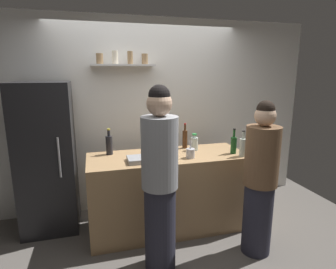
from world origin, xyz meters
name	(u,v)px	position (x,y,z in m)	size (l,w,h in m)	color
ground_plane	(169,251)	(0.00, 0.00, 0.00)	(5.28, 5.28, 0.00)	#59544F
back_wall_assembly	(145,115)	(0.00, 1.25, 1.30)	(4.80, 0.32, 2.60)	white
refrigerator	(47,159)	(-1.27, 0.85, 0.89)	(0.63, 0.60, 1.78)	black
counter	(168,192)	(0.12, 0.49, 0.46)	(1.87, 0.72, 0.93)	#9E7A51
baking_pan	(143,159)	(-0.21, 0.34, 0.95)	(0.34, 0.24, 0.05)	gray
utensil_holder	(190,153)	(0.34, 0.32, 0.98)	(0.10, 0.10, 0.22)	#B2B2B7
wine_bottle_amber_glass	(185,139)	(0.41, 0.74, 1.05)	(0.06, 0.06, 0.33)	#472814
wine_bottle_pale_glass	(243,147)	(0.94, 0.22, 1.04)	(0.07, 0.07, 0.31)	#B2BFB2
wine_bottle_green_glass	(234,144)	(0.90, 0.35, 1.04)	(0.07, 0.07, 0.30)	#19471E
wine_bottle_dark_glass	(109,145)	(-0.54, 0.70, 1.05)	(0.08, 0.08, 0.31)	black
water_bottle_plastic	(194,143)	(0.49, 0.61, 1.02)	(0.09, 0.09, 0.21)	silver
person_grey_hoodie	(160,182)	(-0.15, -0.20, 0.89)	(0.34, 0.34, 1.79)	#262633
person_brown_jacket	(260,181)	(0.90, -0.23, 0.80)	(0.34, 0.34, 1.63)	#262633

